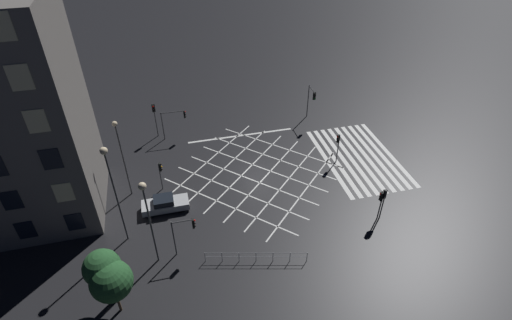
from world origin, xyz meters
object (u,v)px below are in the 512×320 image
(traffic_light_ne_main, at_px, (154,114))
(traffic_light_median_north, at_px, (160,171))
(street_lamp_west, at_px, (146,204))
(street_lamp_far, at_px, (110,175))
(traffic_light_sw_main, at_px, (384,198))
(traffic_light_se_main, at_px, (312,97))
(street_lamp_east, at_px, (120,147))
(street_tree_near, at_px, (111,281))
(traffic_light_nw_cross, at_px, (185,229))
(traffic_light_sw_cross, at_px, (381,200))
(traffic_light_ne_cross, at_px, (175,118))
(traffic_light_median_south, at_px, (338,143))
(street_tree_far, at_px, (102,268))
(waiting_car, at_px, (165,204))

(traffic_light_ne_main, bearing_deg, traffic_light_median_north, 0.04)
(street_lamp_west, bearing_deg, street_lamp_far, 38.88)
(traffic_light_median_north, relative_size, traffic_light_sw_main, 0.97)
(traffic_light_se_main, height_order, street_lamp_far, street_lamp_far)
(traffic_light_se_main, xyz_separation_m, street_lamp_east, (-8.89, 21.92, 2.39))
(street_lamp_west, height_order, street_tree_near, street_lamp_west)
(traffic_light_sw_main, distance_m, street_lamp_east, 24.04)
(traffic_light_nw_cross, relative_size, street_tree_near, 0.78)
(traffic_light_sw_cross, distance_m, street_lamp_west, 20.03)
(traffic_light_ne_cross, distance_m, traffic_light_median_south, 18.60)
(traffic_light_median_south, height_order, street_lamp_far, street_lamp_far)
(traffic_light_se_main, distance_m, street_tree_far, 31.34)
(traffic_light_median_north, distance_m, street_tree_near, 13.57)
(street_lamp_west, height_order, street_lamp_far, street_lamp_far)
(street_lamp_far, relative_size, street_tree_near, 1.99)
(traffic_light_ne_main, distance_m, traffic_light_nw_cross, 18.70)
(traffic_light_ne_cross, height_order, traffic_light_sw_main, traffic_light_ne_cross)
(traffic_light_ne_main, relative_size, street_lamp_west, 0.52)
(traffic_light_ne_cross, distance_m, traffic_light_nw_cross, 17.82)
(street_lamp_east, xyz_separation_m, waiting_car, (-3.06, -3.12, -4.97))
(traffic_light_ne_cross, bearing_deg, traffic_light_median_south, -29.29)
(traffic_light_sw_main, height_order, traffic_light_nw_cross, traffic_light_nw_cross)
(traffic_light_ne_cross, xyz_separation_m, street_lamp_west, (-18.05, 3.24, 3.57))
(traffic_light_ne_cross, bearing_deg, traffic_light_ne_main, 159.59)
(traffic_light_se_main, height_order, traffic_light_sw_main, traffic_light_se_main)
(waiting_car, bearing_deg, traffic_light_median_north, 90.31)
(traffic_light_median_south, relative_size, street_lamp_east, 0.42)
(traffic_light_ne_main, xyz_separation_m, traffic_light_sw_main, (-18.86, -18.96, -0.68))
(traffic_light_ne_main, xyz_separation_m, street_lamp_west, (-18.89, 0.99, 3.18))
(traffic_light_median_north, xyz_separation_m, street_lamp_west, (-8.99, 1.00, 3.93))
(traffic_light_median_north, xyz_separation_m, traffic_light_sw_main, (-8.96, -18.96, 0.06))
(street_lamp_east, bearing_deg, street_tree_far, 173.76)
(street_lamp_east, xyz_separation_m, street_tree_near, (-12.98, 0.79, -2.28))
(traffic_light_se_main, bearing_deg, street_lamp_east, -67.92)
(traffic_light_se_main, distance_m, street_lamp_far, 27.04)
(traffic_light_sw_cross, bearing_deg, traffic_light_ne_cross, -47.84)
(traffic_light_se_main, distance_m, street_lamp_east, 23.77)
(waiting_car, bearing_deg, traffic_light_nw_cross, -75.51)
(traffic_light_sw_cross, relative_size, traffic_light_se_main, 0.72)
(traffic_light_sw_cross, distance_m, street_lamp_far, 22.82)
(traffic_light_nw_cross, height_order, street_tree_near, street_tree_near)
(traffic_light_nw_cross, distance_m, street_tree_near, 6.87)
(traffic_light_median_north, distance_m, traffic_light_sw_cross, 20.72)
(traffic_light_ne_cross, relative_size, traffic_light_ne_main, 0.84)
(traffic_light_ne_main, relative_size, traffic_light_sw_main, 1.29)
(traffic_light_sw_cross, height_order, traffic_light_se_main, traffic_light_se_main)
(traffic_light_sw_cross, bearing_deg, traffic_light_sw_main, -163.80)
(traffic_light_sw_cross, height_order, street_tree_near, street_tree_near)
(traffic_light_ne_main, distance_m, street_tree_near, 23.19)
(traffic_light_nw_cross, bearing_deg, waiting_car, 104.49)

